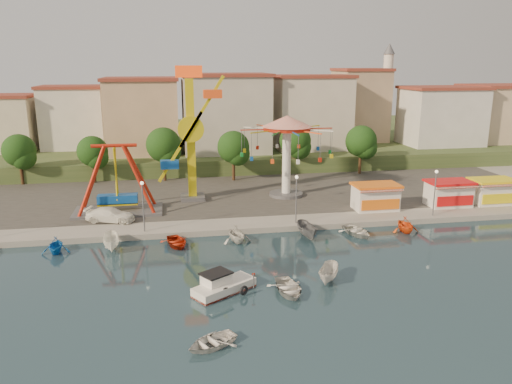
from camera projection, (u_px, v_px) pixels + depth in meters
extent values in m
plane|color=#152C3A|center=(239.00, 284.00, 40.35)|extent=(200.00, 200.00, 0.00)
cube|color=#9E998E|center=(196.00, 151.00, 99.42)|extent=(200.00, 100.00, 0.60)
cube|color=#4C4944|center=(209.00, 188.00, 68.82)|extent=(90.00, 28.00, 0.01)
cube|color=#384C26|center=(195.00, 142.00, 103.88)|extent=(200.00, 60.00, 3.00)
cube|color=#59595E|center=(119.00, 211.00, 57.83)|extent=(10.00, 5.00, 0.30)
cube|color=#134EA6|center=(118.00, 199.00, 57.47)|extent=(4.50, 1.40, 1.00)
cylinder|color=#B0200E|center=(114.00, 146.00, 55.92)|extent=(5.00, 0.40, 0.40)
cube|color=#59595E|center=(193.00, 197.00, 63.35)|extent=(3.00, 3.00, 0.50)
cube|color=gold|center=(191.00, 141.00, 61.53)|extent=(1.00, 1.00, 15.00)
cube|color=#F5420D|center=(189.00, 72.00, 59.45)|extent=(3.20, 0.50, 1.40)
cylinder|color=gold|center=(191.00, 129.00, 60.39)|extent=(3.20, 0.50, 3.20)
cube|color=gold|center=(202.00, 112.00, 59.90)|extent=(5.71, 0.35, 8.60)
cube|color=#FA4B16|center=(212.00, 94.00, 59.60)|extent=(2.20, 1.20, 1.00)
cylinder|color=#59595E|center=(286.00, 194.00, 65.06)|extent=(4.40, 4.40, 0.40)
cylinder|color=white|center=(286.00, 162.00, 63.98)|extent=(1.10, 1.10, 9.00)
cylinder|color=#B0200E|center=(287.00, 128.00, 62.91)|extent=(6.00, 6.00, 0.50)
cone|color=red|center=(287.00, 121.00, 62.68)|extent=(6.40, 6.40, 1.40)
cube|color=white|center=(375.00, 198.00, 58.66)|extent=(5.00, 3.00, 2.80)
cube|color=orange|center=(376.00, 185.00, 58.27)|extent=(5.40, 3.40, 0.25)
cube|color=red|center=(382.00, 192.00, 56.74)|extent=(5.00, 0.77, 0.43)
cube|color=white|center=(448.00, 194.00, 60.21)|extent=(5.00, 3.00, 2.80)
cube|color=red|center=(450.00, 182.00, 59.82)|extent=(5.40, 3.40, 0.25)
cube|color=red|center=(457.00, 188.00, 58.28)|extent=(5.00, 0.77, 0.43)
cube|color=white|center=(492.00, 192.00, 61.17)|extent=(5.00, 3.00, 2.80)
cube|color=yellow|center=(494.00, 180.00, 60.78)|extent=(5.40, 3.40, 0.25)
cube|color=red|center=(502.00, 186.00, 59.25)|extent=(5.00, 0.77, 0.43)
cylinder|color=#59595E|center=(143.00, 208.00, 50.65)|extent=(0.14, 0.14, 5.00)
cylinder|color=#59595E|center=(296.00, 201.00, 53.30)|extent=(0.14, 0.14, 5.00)
cylinder|color=#59595E|center=(435.00, 194.00, 55.95)|extent=(0.14, 0.14, 5.00)
cylinder|color=#382314|center=(22.00, 172.00, 70.72)|extent=(0.44, 0.44, 3.60)
sphere|color=black|center=(19.00, 150.00, 69.94)|extent=(4.60, 4.60, 4.60)
cylinder|color=#382314|center=(94.00, 171.00, 71.70)|extent=(0.44, 0.44, 3.40)
sphere|color=black|center=(92.00, 151.00, 70.96)|extent=(4.35, 4.35, 4.35)
cylinder|color=#382314|center=(165.00, 168.00, 72.87)|extent=(0.44, 0.44, 3.92)
sphere|color=black|center=(163.00, 145.00, 72.03)|extent=(5.02, 5.02, 5.02)
cylinder|color=#382314|center=(234.00, 168.00, 73.18)|extent=(0.44, 0.44, 3.66)
sphere|color=black|center=(233.00, 147.00, 72.40)|extent=(4.68, 4.68, 4.68)
cylinder|color=#382314|center=(295.00, 162.00, 77.68)|extent=(0.44, 0.44, 3.80)
sphere|color=black|center=(295.00, 141.00, 76.86)|extent=(4.86, 4.86, 4.86)
cylinder|color=#382314|center=(360.00, 162.00, 77.60)|extent=(0.44, 0.44, 3.77)
sphere|color=black|center=(361.00, 141.00, 76.79)|extent=(4.83, 4.83, 4.83)
cube|color=silver|center=(71.00, 125.00, 84.00)|extent=(12.33, 9.01, 8.63)
cube|color=tan|center=(151.00, 115.00, 86.40)|extent=(11.95, 9.28, 11.23)
cube|color=beige|center=(232.00, 122.00, 85.93)|extent=(12.59, 10.50, 9.20)
cube|color=beige|center=(302.00, 118.00, 91.40)|extent=(10.75, 9.23, 9.24)
cube|color=tan|center=(375.00, 112.00, 91.57)|extent=(12.77, 10.96, 11.21)
cube|color=silver|center=(439.00, 109.00, 91.89)|extent=(8.23, 8.98, 12.36)
cube|color=beige|center=(481.00, 115.00, 99.01)|extent=(11.59, 10.93, 8.76)
cylinder|color=silver|center=(386.00, 98.00, 95.07)|extent=(1.80, 1.80, 16.00)
cylinder|color=#59595E|center=(388.00, 71.00, 93.81)|extent=(2.80, 2.80, 0.30)
cone|color=#59595E|center=(389.00, 49.00, 92.81)|extent=(2.20, 2.20, 2.00)
cube|color=white|center=(224.00, 288.00, 38.96)|extent=(5.30, 4.36, 0.91)
cube|color=#B0200E|center=(224.00, 291.00, 39.02)|extent=(5.30, 4.36, 0.16)
cube|color=white|center=(216.00, 279.00, 38.77)|extent=(2.53, 2.38, 0.91)
cube|color=black|center=(216.00, 273.00, 38.64)|extent=(2.81, 2.66, 0.12)
torus|color=black|center=(226.00, 292.00, 37.96)|extent=(0.76, 0.59, 0.77)
torus|color=black|center=(244.00, 291.00, 38.24)|extent=(0.76, 0.59, 0.77)
imported|color=silver|center=(288.00, 288.00, 38.75)|extent=(3.12, 4.17, 0.82)
imported|color=silver|center=(211.00, 342.00, 31.40)|extent=(4.15, 3.76, 0.70)
imported|color=silver|center=(329.00, 274.00, 40.66)|extent=(2.98, 3.82, 1.40)
imported|color=white|center=(110.00, 215.00, 54.24)|extent=(5.65, 3.55, 1.53)
imported|color=blue|center=(56.00, 245.00, 46.85)|extent=(2.70, 3.10, 1.58)
imported|color=white|center=(112.00, 242.00, 47.69)|extent=(1.91, 4.09, 1.53)
imported|color=#B7280E|center=(176.00, 242.00, 48.80)|extent=(3.51, 4.31, 0.78)
imported|color=silver|center=(237.00, 234.00, 49.67)|extent=(3.66, 3.96, 1.72)
imported|color=#5E5F63|center=(307.00, 231.00, 50.90)|extent=(1.87, 4.21, 1.58)
imported|color=silver|center=(357.00, 231.00, 51.88)|extent=(3.82, 4.60, 0.82)
imported|color=#ED4F15|center=(405.00, 224.00, 52.65)|extent=(2.81, 3.25, 1.70)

